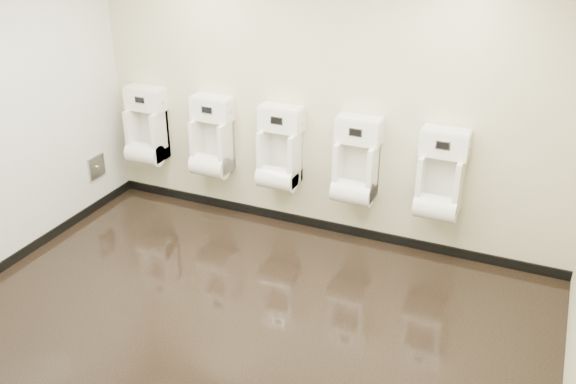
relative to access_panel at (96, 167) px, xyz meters
name	(u,v)px	position (x,y,z in m)	size (l,w,h in m)	color
ground	(247,319)	(2.48, -1.20, -0.50)	(5.00, 3.50, 0.00)	black
back_wall	(325,103)	(2.48, 0.55, 0.90)	(5.00, 0.02, 2.80)	beige
front_wall	(90,291)	(2.48, -2.95, 0.90)	(5.00, 0.02, 2.80)	beige
skirting_back	(321,224)	(2.48, 0.54, -0.45)	(5.00, 0.02, 0.10)	black
skirting_left	(23,253)	(-0.01, -1.20, -0.45)	(0.02, 3.50, 0.10)	black
access_panel	(96,167)	(0.00, 0.00, 0.00)	(0.04, 0.25, 0.25)	#9E9EA3
urinal_0	(146,131)	(0.43, 0.40, 0.35)	(0.45, 0.34, 0.84)	white
urinal_1	(212,142)	(1.26, 0.40, 0.35)	(0.45, 0.34, 0.84)	white
urinal_2	(279,154)	(2.06, 0.40, 0.35)	(0.45, 0.34, 0.84)	white
urinal_3	(356,167)	(2.88, 0.40, 0.35)	(0.45, 0.34, 0.84)	white
urinal_4	(440,181)	(3.70, 0.40, 0.35)	(0.45, 0.34, 0.84)	white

